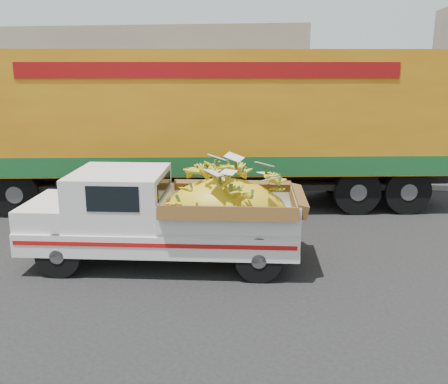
# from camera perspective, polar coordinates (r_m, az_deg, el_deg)

# --- Properties ---
(ground) EXTENTS (100.00, 100.00, 0.00)m
(ground) POSITION_cam_1_polar(r_m,az_deg,el_deg) (9.58, 3.63, -6.85)
(ground) COLOR black
(ground) RESTS_ON ground
(curb) EXTENTS (60.00, 0.25, 0.15)m
(curb) POSITION_cam_1_polar(r_m,az_deg,el_deg) (15.05, 5.61, 1.22)
(curb) COLOR gray
(curb) RESTS_ON ground
(sidewalk) EXTENTS (60.00, 4.00, 0.14)m
(sidewalk) POSITION_cam_1_polar(r_m,az_deg,el_deg) (17.10, 6.02, 2.77)
(sidewalk) COLOR gray
(sidewalk) RESTS_ON ground
(building_left) EXTENTS (18.00, 6.00, 5.00)m
(building_left) POSITION_cam_1_polar(r_m,az_deg,el_deg) (24.30, -12.68, 11.66)
(building_left) COLOR gray
(building_left) RESTS_ON ground
(pickup_truck) EXTENTS (4.89, 2.18, 1.67)m
(pickup_truck) POSITION_cam_1_polar(r_m,az_deg,el_deg) (8.83, -4.72, -2.59)
(pickup_truck) COLOR black
(pickup_truck) RESTS_ON ground
(semi_trailer) EXTENTS (12.08, 4.59, 3.80)m
(semi_trailer) POSITION_cam_1_polar(r_m,az_deg,el_deg) (12.47, -1.58, 8.14)
(semi_trailer) COLOR black
(semi_trailer) RESTS_ON ground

